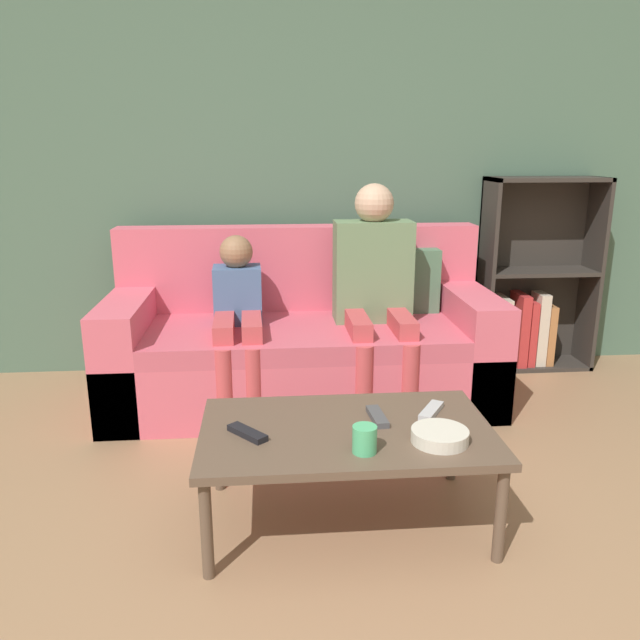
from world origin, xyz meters
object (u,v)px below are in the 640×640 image
(couch, at_px, (303,345))
(tv_remote_2, at_px, (431,411))
(cup_near, at_px, (365,439))
(tv_remote_1, at_px, (247,433))
(snack_bowl, at_px, (440,436))
(coffee_table, at_px, (346,437))
(person_child, at_px, (238,313))
(bookshelf, at_px, (528,296))
(tv_remote_0, at_px, (377,417))
(person_adult, at_px, (375,279))

(couch, distance_m, tv_remote_2, 1.21)
(cup_near, relative_size, tv_remote_1, 0.58)
(couch, xyz_separation_m, snack_bowl, (0.39, -1.37, 0.10))
(couch, bearing_deg, coffee_table, -86.19)
(coffee_table, relative_size, person_child, 1.15)
(person_child, bearing_deg, snack_bowl, -60.96)
(cup_near, distance_m, tv_remote_1, 0.42)
(coffee_table, xyz_separation_m, cup_near, (0.04, -0.19, 0.08))
(cup_near, bearing_deg, bookshelf, 54.13)
(coffee_table, height_order, tv_remote_2, tv_remote_2)
(couch, distance_m, tv_remote_1, 1.30)
(person_child, relative_size, cup_near, 9.84)
(couch, distance_m, cup_near, 1.43)
(tv_remote_0, bearing_deg, tv_remote_1, -173.14)
(coffee_table, distance_m, tv_remote_0, 0.15)
(person_child, bearing_deg, coffee_table, -70.31)
(bookshelf, height_order, tv_remote_0, bookshelf)
(couch, bearing_deg, cup_near, -85.28)
(tv_remote_1, bearing_deg, person_child, 52.83)
(tv_remote_2, bearing_deg, coffee_table, -131.62)
(coffee_table, distance_m, person_adult, 1.24)
(snack_bowl, bearing_deg, person_child, 120.74)
(person_adult, xyz_separation_m, tv_remote_0, (-0.17, -1.09, -0.29))
(coffee_table, relative_size, tv_remote_2, 6.21)
(tv_remote_1, height_order, snack_bowl, snack_bowl)
(coffee_table, distance_m, snack_bowl, 0.34)
(person_adult, xyz_separation_m, tv_remote_1, (-0.65, -1.19, -0.29))
(couch, distance_m, person_adult, 0.54)
(person_child, height_order, tv_remote_2, person_child)
(bookshelf, relative_size, coffee_table, 1.13)
(couch, xyz_separation_m, person_child, (-0.35, -0.14, 0.23))
(cup_near, distance_m, tv_remote_0, 0.27)
(bookshelf, xyz_separation_m, person_child, (-1.79, -0.55, 0.08))
(tv_remote_1, relative_size, snack_bowl, 0.81)
(couch, bearing_deg, tv_remote_2, -69.78)
(coffee_table, bearing_deg, tv_remote_1, -174.60)
(couch, xyz_separation_m, tv_remote_0, (0.21, -1.17, 0.09))
(cup_near, distance_m, tv_remote_2, 0.42)
(coffee_table, distance_m, tv_remote_1, 0.36)
(person_adult, xyz_separation_m, snack_bowl, (0.01, -1.29, -0.28))
(couch, relative_size, coffee_table, 1.96)
(cup_near, bearing_deg, tv_remote_1, 158.29)
(tv_remote_1, distance_m, tv_remote_2, 0.70)
(person_adult, relative_size, tv_remote_2, 6.96)
(coffee_table, distance_m, cup_near, 0.21)
(bookshelf, distance_m, tv_remote_1, 2.40)
(bookshelf, height_order, snack_bowl, bookshelf)
(tv_remote_0, bearing_deg, cup_near, -113.77)
(person_child, distance_m, snack_bowl, 1.44)
(couch, xyz_separation_m, coffee_table, (0.08, -1.23, 0.04))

